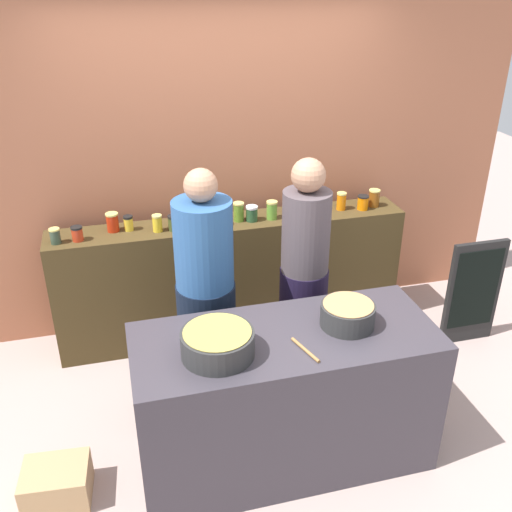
{
  "coord_description": "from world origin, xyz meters",
  "views": [
    {
      "loc": [
        -0.82,
        -2.79,
        2.7
      ],
      "look_at": [
        0.0,
        0.35,
        1.05
      ],
      "focal_mm": 40.46,
      "sensor_mm": 36.0,
      "label": 1
    }
  ],
  "objects_px": {
    "preserve_jar_11": "(289,204)",
    "preserve_jar_14": "(363,203)",
    "chalkboard_sign": "(473,292)",
    "preserve_jar_0": "(55,236)",
    "preserve_jar_5": "(174,223)",
    "preserve_jar_2": "(113,222)",
    "cooking_pot_left": "(218,343)",
    "cook_with_tongs": "(206,306)",
    "preserve_jar_6": "(187,218)",
    "cooking_pot_center": "(348,315)",
    "preserve_jar_4": "(157,223)",
    "preserve_jar_7": "(218,218)",
    "preserve_jar_9": "(252,213)",
    "cook_in_cap": "(304,287)",
    "preserve_jar_8": "(239,212)",
    "preserve_jar_10": "(272,210)",
    "preserve_jar_12": "(312,201)",
    "preserve_jar_3": "(128,223)",
    "preserve_jar_1": "(77,234)",
    "bread_crate": "(57,484)",
    "preserve_jar_13": "(341,201)",
    "preserve_jar_15": "(374,198)"
  },
  "relations": [
    {
      "from": "preserve_jar_10",
      "to": "chalkboard_sign",
      "type": "height_order",
      "value": "preserve_jar_10"
    },
    {
      "from": "preserve_jar_8",
      "to": "preserve_jar_10",
      "type": "bearing_deg",
      "value": -5.97
    },
    {
      "from": "preserve_jar_4",
      "to": "chalkboard_sign",
      "type": "height_order",
      "value": "preserve_jar_4"
    },
    {
      "from": "preserve_jar_7",
      "to": "preserve_jar_11",
      "type": "xyz_separation_m",
      "value": [
        0.58,
        0.12,
        0.01
      ]
    },
    {
      "from": "bread_crate",
      "to": "chalkboard_sign",
      "type": "xyz_separation_m",
      "value": [
        3.09,
        0.78,
        0.33
      ]
    },
    {
      "from": "preserve_jar_1",
      "to": "chalkboard_sign",
      "type": "height_order",
      "value": "preserve_jar_1"
    },
    {
      "from": "preserve_jar_7",
      "to": "preserve_jar_12",
      "type": "height_order",
      "value": "preserve_jar_12"
    },
    {
      "from": "preserve_jar_4",
      "to": "cooking_pot_center",
      "type": "distance_m",
      "value": 1.62
    },
    {
      "from": "preserve_jar_0",
      "to": "chalkboard_sign",
      "type": "xyz_separation_m",
      "value": [
        3.02,
        -0.54,
        -0.59
      ]
    },
    {
      "from": "preserve_jar_0",
      "to": "cook_in_cap",
      "type": "relative_size",
      "value": 0.07
    },
    {
      "from": "preserve_jar_11",
      "to": "chalkboard_sign",
      "type": "height_order",
      "value": "preserve_jar_11"
    },
    {
      "from": "preserve_jar_9",
      "to": "cooking_pot_center",
      "type": "xyz_separation_m",
      "value": [
        0.21,
        -1.36,
        -0.08
      ]
    },
    {
      "from": "preserve_jar_3",
      "to": "preserve_jar_4",
      "type": "height_order",
      "value": "preserve_jar_4"
    },
    {
      "from": "preserve_jar_5",
      "to": "preserve_jar_12",
      "type": "relative_size",
      "value": 0.82
    },
    {
      "from": "preserve_jar_5",
      "to": "bread_crate",
      "type": "bearing_deg",
      "value": -123.62
    },
    {
      "from": "preserve_jar_5",
      "to": "cook_with_tongs",
      "type": "relative_size",
      "value": 0.07
    },
    {
      "from": "preserve_jar_2",
      "to": "preserve_jar_7",
      "type": "bearing_deg",
      "value": -7.46
    },
    {
      "from": "preserve_jar_9",
      "to": "preserve_jar_11",
      "type": "distance_m",
      "value": 0.33
    },
    {
      "from": "preserve_jar_1",
      "to": "preserve_jar_13",
      "type": "bearing_deg",
      "value": 1.9
    },
    {
      "from": "preserve_jar_0",
      "to": "preserve_jar_8",
      "type": "relative_size",
      "value": 0.76
    },
    {
      "from": "preserve_jar_3",
      "to": "preserve_jar_4",
      "type": "relative_size",
      "value": 0.89
    },
    {
      "from": "cook_in_cap",
      "to": "preserve_jar_1",
      "type": "bearing_deg",
      "value": 155.24
    },
    {
      "from": "preserve_jar_5",
      "to": "preserve_jar_14",
      "type": "relative_size",
      "value": 1.0
    },
    {
      "from": "cooking_pot_left",
      "to": "cook_with_tongs",
      "type": "distance_m",
      "value": 0.73
    },
    {
      "from": "cook_with_tongs",
      "to": "chalkboard_sign",
      "type": "xyz_separation_m",
      "value": [
        2.11,
        0.17,
        -0.31
      ]
    },
    {
      "from": "chalkboard_sign",
      "to": "preserve_jar_0",
      "type": "bearing_deg",
      "value": 169.79
    },
    {
      "from": "preserve_jar_6",
      "to": "preserve_jar_8",
      "type": "xyz_separation_m",
      "value": [
        0.39,
        0.02,
        -0.0
      ]
    },
    {
      "from": "cook_in_cap",
      "to": "preserve_jar_12",
      "type": "bearing_deg",
      "value": 67.41
    },
    {
      "from": "cook_with_tongs",
      "to": "cook_in_cap",
      "type": "xyz_separation_m",
      "value": [
        0.67,
        0.05,
        0.01
      ]
    },
    {
      "from": "preserve_jar_9",
      "to": "preserve_jar_2",
      "type": "bearing_deg",
      "value": 175.95
    },
    {
      "from": "preserve_jar_5",
      "to": "preserve_jar_9",
      "type": "bearing_deg",
      "value": 2.13
    },
    {
      "from": "preserve_jar_14",
      "to": "cook_in_cap",
      "type": "height_order",
      "value": "cook_in_cap"
    },
    {
      "from": "preserve_jar_3",
      "to": "preserve_jar_6",
      "type": "height_order",
      "value": "preserve_jar_6"
    },
    {
      "from": "preserve_jar_6",
      "to": "preserve_jar_10",
      "type": "bearing_deg",
      "value": -0.57
    },
    {
      "from": "preserve_jar_9",
      "to": "cooking_pot_left",
      "type": "relative_size",
      "value": 0.3
    },
    {
      "from": "preserve_jar_6",
      "to": "cooking_pot_center",
      "type": "height_order",
      "value": "preserve_jar_6"
    },
    {
      "from": "preserve_jar_11",
      "to": "preserve_jar_14",
      "type": "relative_size",
      "value": 1.21
    },
    {
      "from": "preserve_jar_3",
      "to": "preserve_jar_8",
      "type": "xyz_separation_m",
      "value": [
        0.81,
        -0.04,
        0.02
      ]
    },
    {
      "from": "preserve_jar_1",
      "to": "preserve_jar_9",
      "type": "xyz_separation_m",
      "value": [
        1.26,
        0.03,
        0.01
      ]
    },
    {
      "from": "preserve_jar_14",
      "to": "cook_with_tongs",
      "type": "distance_m",
      "value": 1.6
    },
    {
      "from": "preserve_jar_12",
      "to": "preserve_jar_4",
      "type": "bearing_deg",
      "value": -175.11
    },
    {
      "from": "preserve_jar_8",
      "to": "preserve_jar_15",
      "type": "relative_size",
      "value": 1.05
    },
    {
      "from": "preserve_jar_4",
      "to": "preserve_jar_7",
      "type": "bearing_deg",
      "value": -1.9
    },
    {
      "from": "preserve_jar_2",
      "to": "cooking_pot_left",
      "type": "distance_m",
      "value": 1.59
    },
    {
      "from": "preserve_jar_12",
      "to": "preserve_jar_15",
      "type": "height_order",
      "value": "same"
    },
    {
      "from": "cooking_pot_left",
      "to": "cook_in_cap",
      "type": "relative_size",
      "value": 0.23
    },
    {
      "from": "preserve_jar_7",
      "to": "preserve_jar_8",
      "type": "xyz_separation_m",
      "value": [
        0.17,
        0.05,
        0.01
      ]
    },
    {
      "from": "preserve_jar_7",
      "to": "preserve_jar_8",
      "type": "relative_size",
      "value": 0.87
    },
    {
      "from": "bread_crate",
      "to": "preserve_jar_11",
      "type": "bearing_deg",
      "value": 39.0
    },
    {
      "from": "preserve_jar_1",
      "to": "preserve_jar_10",
      "type": "bearing_deg",
      "value": 1.08
    }
  ]
}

